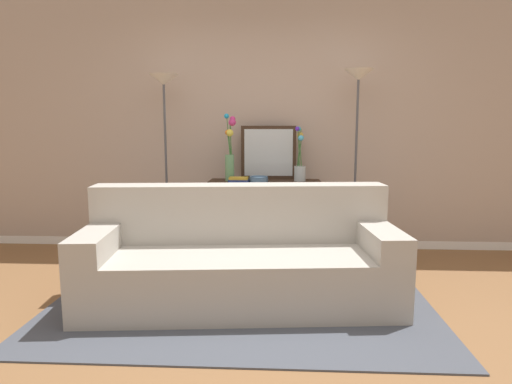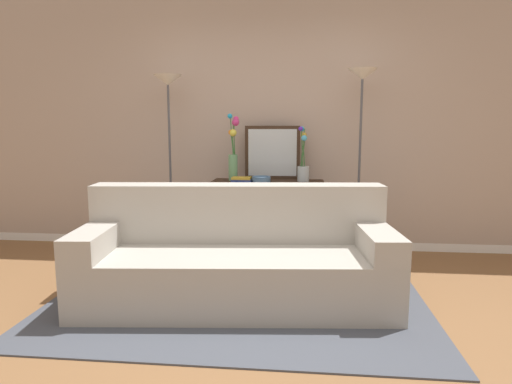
{
  "view_description": "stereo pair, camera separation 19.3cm",
  "coord_description": "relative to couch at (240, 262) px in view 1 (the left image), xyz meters",
  "views": [
    {
      "loc": [
        0.12,
        -2.71,
        1.33
      ],
      "look_at": [
        -0.08,
        1.13,
        0.77
      ],
      "focal_mm": 30.95,
      "sensor_mm": 36.0,
      "label": 1
    },
    {
      "loc": [
        0.32,
        -2.69,
        1.33
      ],
      "look_at": [
        -0.08,
        1.13,
        0.77
      ],
      "focal_mm": 30.95,
      "sensor_mm": 36.0,
      "label": 2
    }
  ],
  "objects": [
    {
      "name": "book_stack",
      "position": [
        -0.11,
        1.13,
        0.5
      ],
      "size": [
        0.21,
        0.13,
        0.05
      ],
      "color": "navy",
      "rests_on": "console_table"
    },
    {
      "name": "fruit_bowl",
      "position": [
        0.09,
        1.13,
        0.5
      ],
      "size": [
        0.19,
        0.19,
        0.06
      ],
      "color": "#4C7093",
      "rests_on": "console_table"
    },
    {
      "name": "book_row_under_console",
      "position": [
        -0.2,
        1.26,
        -0.26
      ],
      "size": [
        0.26,
        0.17,
        0.12
      ],
      "color": "#236033",
      "rests_on": "ground"
    },
    {
      "name": "area_rug",
      "position": [
        0.01,
        -0.16,
        -0.31
      ],
      "size": [
        2.86,
        1.61,
        0.01
      ],
      "color": "#474C56",
      "rests_on": "ground"
    },
    {
      "name": "floor_lamp_right",
      "position": [
        1.05,
        1.19,
        1.17
      ],
      "size": [
        0.28,
        0.28,
        1.89
      ],
      "color": "#4C4C51",
      "rests_on": "ground"
    },
    {
      "name": "wall_mirror",
      "position": [
        0.18,
        1.42,
        0.75
      ],
      "size": [
        0.58,
        0.02,
        0.56
      ],
      "color": "#382619",
      "rests_on": "console_table"
    },
    {
      "name": "floor_lamp_left",
      "position": [
        -0.86,
        1.19,
        1.14
      ],
      "size": [
        0.28,
        0.28,
        1.85
      ],
      "color": "#4C4C51",
      "rests_on": "ground"
    },
    {
      "name": "vase_tall_flowers",
      "position": [
        -0.21,
        1.25,
        0.76
      ],
      "size": [
        0.12,
        0.12,
        0.68
      ],
      "color": "#669E6B",
      "rests_on": "console_table"
    },
    {
      "name": "vase_short_flowers",
      "position": [
        0.5,
        1.26,
        0.65
      ],
      "size": [
        0.12,
        0.14,
        0.55
      ],
      "color": "silver",
      "rests_on": "console_table"
    },
    {
      "name": "back_wall",
      "position": [
        0.16,
        1.64,
        1.11
      ],
      "size": [
        12.0,
        0.15,
        2.86
      ],
      "color": "white",
      "rests_on": "ground"
    },
    {
      "name": "ground_plane",
      "position": [
        0.16,
        -0.53,
        -0.33
      ],
      "size": [
        16.0,
        16.0,
        0.02
      ],
      "primitive_type": "cube",
      "color": "brown"
    },
    {
      "name": "console_table",
      "position": [
        0.14,
        1.26,
        0.23
      ],
      "size": [
        1.14,
        0.4,
        0.79
      ],
      "color": "#382619",
      "rests_on": "ground"
    },
    {
      "name": "couch",
      "position": [
        0.0,
        0.0,
        0.0
      ],
      "size": [
        2.39,
        1.07,
        0.88
      ],
      "color": "#ADA89E",
      "rests_on": "ground"
    }
  ]
}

